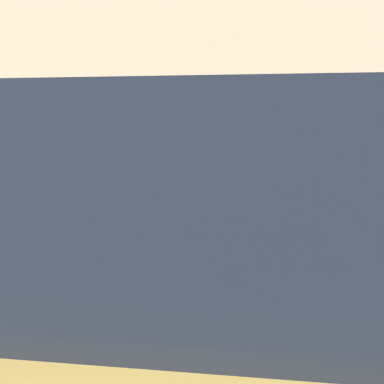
# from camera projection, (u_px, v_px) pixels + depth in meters

# --- Properties ---
(sidewalk) EXTENTS (24.00, 2.80, 0.12)m
(sidewalk) POSITION_uv_depth(u_px,v_px,m) (217.00, 267.00, 4.39)
(sidewalk) COLOR #9E9B96
(sidewalk) RESTS_ON ground_plane
(building_facade) EXTENTS (24.00, 0.30, 5.39)m
(building_facade) POSITION_uv_depth(u_px,v_px,m) (218.00, 60.00, 5.73)
(building_facade) COLOR tan
(building_facade) RESTS_ON ground_plane
(parking_meter) EXTENTS (0.17, 0.13, 1.66)m
(parking_meter) POSITION_uv_depth(u_px,v_px,m) (192.00, 173.00, 3.28)
(parking_meter) COLOR gray
(parking_meter) RESTS_ON sidewalk
(parked_car_beside_meter) EXTENTS (5.08, 2.15, 1.80)m
(parked_car_beside_meter) POSITION_uv_depth(u_px,v_px,m) (344.00, 291.00, 1.76)
(parked_car_beside_meter) COLOR black
(parked_car_beside_meter) RESTS_ON ground_plane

